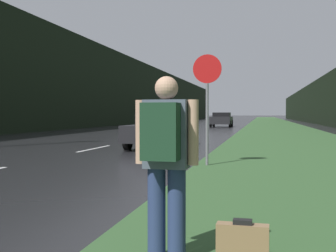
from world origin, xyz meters
The scene contains 12 objects.
grass_verge centered at (7.38, 40.00, 0.01)m, with size 6.00×240.00×0.02m, color #33562D.
lane_stripe_c centered at (0.00, 15.33, 0.00)m, with size 0.12×3.00×0.01m, color silver.
lane_stripe_d centered at (0.00, 22.33, 0.00)m, with size 0.12×3.00×0.01m, color silver.
lane_stripe_e centered at (0.00, 29.33, 0.00)m, with size 0.12×3.00×0.01m, color silver.
lane_stripe_f centered at (0.00, 36.33, 0.00)m, with size 0.12×3.00×0.01m, color silver.
treeline_far_side centered at (-10.38, 50.00, 4.04)m, with size 2.00×140.00×8.08m, color black.
treeline_near_side centered at (13.38, 50.00, 2.69)m, with size 2.00×140.00×5.38m, color black.
stop_sign centered at (4.69, 11.13, 1.69)m, with size 0.70×0.07×2.73m.
hitchhiker_with_backpack centered at (5.19, 4.37, 0.92)m, with size 0.56×0.40×1.60m.
suitcase centered at (5.84, 4.47, 0.18)m, with size 0.44×0.14×0.39m.
car_passing_near centered at (2.19, 16.44, 0.67)m, with size 1.82×4.43×1.29m.
car_passing_far centered at (2.19, 41.74, 0.72)m, with size 2.00×4.18×1.39m.
Camera 1 is at (5.99, 0.89, 1.28)m, focal length 45.00 mm.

